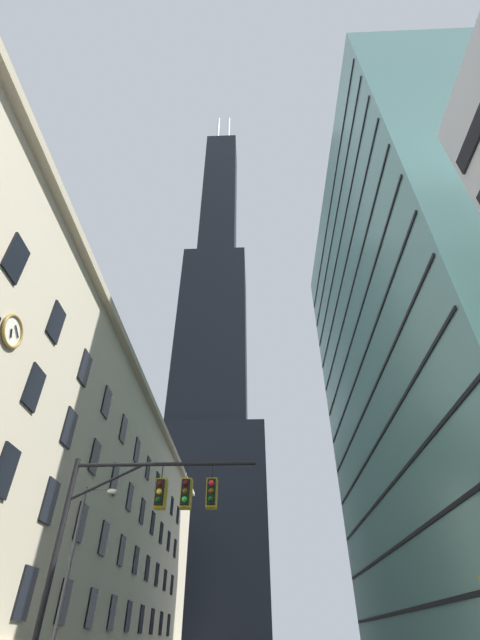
% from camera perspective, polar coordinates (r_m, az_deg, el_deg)
% --- Properties ---
extents(station_building, '(14.16, 70.72, 23.33)m').
position_cam_1_polar(station_building, '(44.86, -23.51, -22.68)').
color(station_building, '#BCAF93').
rests_on(station_building, ground).
extents(dark_skyscraper, '(28.53, 28.53, 211.86)m').
position_cam_1_polar(dark_skyscraper, '(120.52, -3.92, -8.19)').
color(dark_skyscraper, black).
rests_on(dark_skyscraper, ground).
extents(glass_office_midrise, '(15.40, 39.66, 53.51)m').
position_cam_1_polar(glass_office_midrise, '(47.89, 24.36, -3.02)').
color(glass_office_midrise, slate).
rests_on(glass_office_midrise, ground).
extents(traffic_signal_mast, '(7.09, 0.63, 7.60)m').
position_cam_1_polar(traffic_signal_mast, '(16.94, -12.47, -24.41)').
color(traffic_signal_mast, black).
rests_on(traffic_signal_mast, sidewalk_left).
extents(street_lamppost, '(1.86, 0.32, 8.84)m').
position_cam_1_polar(street_lamppost, '(25.76, -21.60, -28.36)').
color(street_lamppost, '#47474C').
rests_on(street_lamppost, sidewalk_left).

